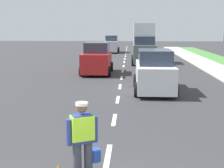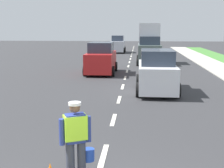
# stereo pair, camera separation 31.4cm
# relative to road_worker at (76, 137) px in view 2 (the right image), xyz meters

# --- Properties ---
(ground_plane) EXTENTS (96.00, 96.00, 0.00)m
(ground_plane) POSITION_rel_road_worker_xyz_m (0.42, 19.50, -0.93)
(ground_plane) COLOR #333335
(lane_center_line) EXTENTS (0.14, 46.40, 0.01)m
(lane_center_line) POSITION_rel_road_worker_xyz_m (0.42, 23.70, -0.93)
(lane_center_line) COLOR silver
(lane_center_line) RESTS_ON ground
(road_worker) EXTENTS (0.67, 0.57, 1.67)m
(road_worker) POSITION_rel_road_worker_xyz_m (0.00, 0.00, 0.00)
(road_worker) COLOR #383D4C
(road_worker) RESTS_ON ground
(delivery_truck) EXTENTS (2.16, 4.60, 3.54)m
(delivery_truck) POSITION_rel_road_worker_xyz_m (2.17, 21.18, 0.68)
(delivery_truck) COLOR slate
(delivery_truck) RESTS_ON ground
(car_oncoming_second) EXTENTS (2.06, 4.09, 2.17)m
(car_oncoming_second) POSITION_rel_road_worker_xyz_m (-1.34, 15.01, 0.08)
(car_oncoming_second) COLOR red
(car_oncoming_second) RESTS_ON ground
(car_outgoing_ahead) EXTENTS (2.02, 4.11, 2.10)m
(car_outgoing_ahead) POSITION_rel_road_worker_xyz_m (2.17, 9.10, 0.04)
(car_outgoing_ahead) COLOR silver
(car_outgoing_ahead) RESTS_ON ground
(car_oncoming_third) EXTENTS (1.90, 4.04, 2.19)m
(car_oncoming_third) POSITION_rel_road_worker_xyz_m (-1.42, 33.25, 0.09)
(car_oncoming_third) COLOR silver
(car_oncoming_third) RESTS_ON ground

